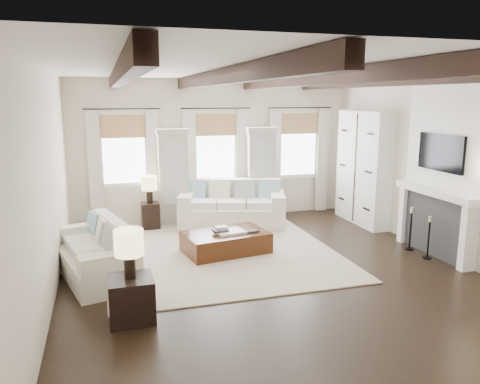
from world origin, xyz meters
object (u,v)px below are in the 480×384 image
object	(u,v)px
sofa_back	(232,207)
ottoman	(226,242)
side_table_back	(150,216)
sofa_left	(99,255)
side_table_front	(132,299)

from	to	relation	value
sofa_back	ottoman	xyz separation A→B (m)	(-0.64, -1.86, -0.20)
ottoman	side_table_back	bearing A→B (deg)	110.10
sofa_back	sofa_left	bearing A→B (deg)	-140.03
sofa_back	side_table_back	world-z (taller)	sofa_back
sofa_left	side_table_front	world-z (taller)	sofa_left
side_table_front	side_table_back	distance (m)	4.27
sofa_back	side_table_front	bearing A→B (deg)	-121.04
sofa_left	side_table_back	size ratio (longest dim) A/B	3.85
side_table_front	sofa_left	bearing A→B (deg)	103.19
side_table_back	sofa_back	bearing A→B (deg)	-5.13
ottoman	side_table_back	world-z (taller)	side_table_back
sofa_left	side_table_back	world-z (taller)	sofa_left
sofa_left	sofa_back	bearing A→B (deg)	39.97
sofa_back	side_table_front	xyz separation A→B (m)	(-2.45, -4.06, -0.11)
side_table_back	ottoman	bearing A→B (deg)	-60.42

